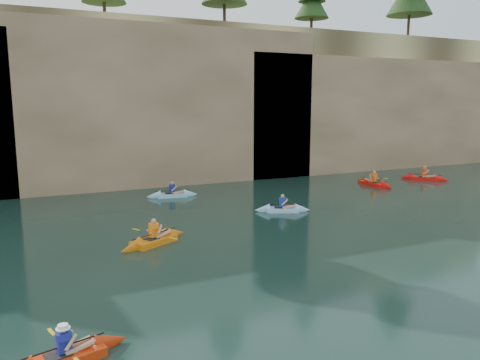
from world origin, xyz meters
name	(u,v)px	position (x,y,z in m)	size (l,w,h in m)	color
ground	(308,326)	(0.00, 0.00, 0.00)	(160.00, 160.00, 0.00)	black
cliff	(109,100)	(0.00, 30.00, 6.00)	(70.00, 16.00, 12.00)	tan
cliff_slab_center	(156,104)	(2.00, 22.60, 5.70)	(24.00, 2.40, 11.40)	tan
cliff_slab_east	(381,112)	(22.00, 22.60, 4.92)	(26.00, 2.40, 9.84)	tan
sea_cave_center	(69,169)	(-4.00, 21.95, 1.60)	(3.50, 1.00, 3.20)	black
sea_cave_east	(262,149)	(10.00, 21.95, 2.25)	(5.00, 1.00, 4.50)	black
main_kayaker	(65,356)	(-6.00, 0.85, 0.15)	(3.17, 2.07, 1.15)	red
kayaker_orange	(154,240)	(-1.86, 8.86, 0.17)	(3.49, 2.42, 1.35)	orange
kayaker_ltblue_near	(282,209)	(5.89, 11.63, 0.15)	(3.07, 2.20, 1.20)	#98CBFF
kayaker_red_far	(374,183)	(15.75, 15.84, 0.16)	(2.58, 3.61, 1.32)	red
kayaker_ltblue_mid	(172,195)	(1.63, 17.93, 0.15)	(3.27, 2.38, 1.22)	#8ACAE8
kayaker_extra_east	(424,178)	(20.77, 16.06, 0.16)	(2.84, 3.17, 1.32)	red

